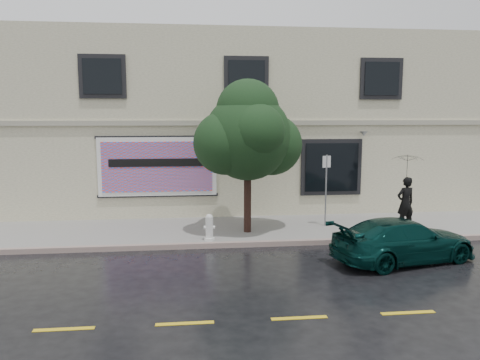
{
  "coord_description": "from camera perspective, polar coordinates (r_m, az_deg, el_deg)",
  "views": [
    {
      "loc": [
        -2.07,
        -11.89,
        3.91
      ],
      "look_at": [
        -0.53,
        2.2,
        1.91
      ],
      "focal_mm": 35.0,
      "sensor_mm": 36.0,
      "label": 1
    }
  ],
  "objects": [
    {
      "name": "street_tree",
      "position": [
        14.72,
        0.94,
        5.24
      ],
      "size": [
        2.74,
        2.74,
        4.43
      ],
      "color": "#331D16",
      "rests_on": "sidewalk"
    },
    {
      "name": "curb",
      "position": [
        14.08,
        2.48,
        -7.78
      ],
      "size": [
        20.0,
        0.18,
        0.16
      ],
      "primitive_type": "cube",
      "color": "gray",
      "rests_on": "ground"
    },
    {
      "name": "fire_hydrant",
      "position": [
        14.11,
        -3.76,
        -5.79
      ],
      "size": [
        0.33,
        0.31,
        0.81
      ],
      "rotation": [
        0.0,
        0.0,
        -0.22
      ],
      "color": "silver",
      "rests_on": "sidewalk"
    },
    {
      "name": "umbrella",
      "position": [
        16.13,
        19.73,
        1.73
      ],
      "size": [
        1.37,
        1.37,
        0.79
      ],
      "primitive_type": "imported",
      "rotation": [
        0.0,
        0.0,
        -0.35
      ],
      "color": "black",
      "rests_on": "pedestrian"
    },
    {
      "name": "sign_pole",
      "position": [
        15.93,
        10.45,
        -0.38
      ],
      "size": [
        0.29,
        0.09,
        2.42
      ],
      "rotation": [
        0.0,
        0.0,
        0.23
      ],
      "color": "gray",
      "rests_on": "sidewalk"
    },
    {
      "name": "ground",
      "position": [
        12.69,
        3.52,
        -9.93
      ],
      "size": [
        90.0,
        90.0,
        0.0
      ],
      "primitive_type": "plane",
      "color": "black",
      "rests_on": "ground"
    },
    {
      "name": "road_marking",
      "position": [
        9.48,
        7.24,
        -16.34
      ],
      "size": [
        19.0,
        0.12,
        0.01
      ],
      "primitive_type": "cube",
      "color": "gold",
      "rests_on": "ground"
    },
    {
      "name": "building",
      "position": [
        20.99,
        -0.58,
        6.91
      ],
      "size": [
        20.0,
        8.12,
        7.0
      ],
      "color": "beige",
      "rests_on": "ground"
    },
    {
      "name": "car",
      "position": [
        13.28,
        19.3,
        -6.95
      ],
      "size": [
        4.3,
        2.69,
        1.16
      ],
      "primitive_type": "imported",
      "rotation": [
        0.0,
        0.0,
        1.82
      ],
      "color": "#072C29",
      "rests_on": "ground"
    },
    {
      "name": "sidewalk",
      "position": [
        15.76,
        1.51,
        -6.06
      ],
      "size": [
        20.0,
        3.5,
        0.15
      ],
      "primitive_type": "cube",
      "color": "gray",
      "rests_on": "ground"
    },
    {
      "name": "pedestrian",
      "position": [
        16.31,
        19.52,
        -2.67
      ],
      "size": [
        0.7,
        0.54,
        1.73
      ],
      "primitive_type": "imported",
      "rotation": [
        0.0,
        0.0,
        3.35
      ],
      "color": "black",
      "rests_on": "sidewalk"
    },
    {
      "name": "billboard",
      "position": [
        16.95,
        -10.03,
        1.62
      ],
      "size": [
        4.3,
        0.16,
        2.2
      ],
      "color": "white",
      "rests_on": "ground"
    }
  ]
}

